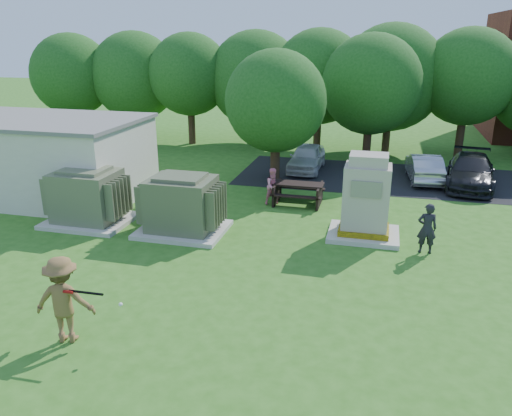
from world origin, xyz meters
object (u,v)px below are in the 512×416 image
(picnic_table, at_px, (298,191))
(transformer_left, at_px, (88,198))
(transformer_right, at_px, (182,206))
(car_white, at_px, (307,158))
(person_by_generator, at_px, (427,228))
(batter, at_px, (64,300))
(person_at_picnic, at_px, (274,186))
(car_dark, at_px, (471,171))
(generator_cabinet, at_px, (366,201))
(car_silver_a, at_px, (424,167))

(picnic_table, bearing_deg, transformer_left, -150.16)
(transformer_right, bearing_deg, car_white, 72.94)
(transformer_left, bearing_deg, person_by_generator, 1.17)
(batter, relative_size, person_by_generator, 1.24)
(person_at_picnic, bearing_deg, transformer_left, 171.51)
(car_dark, bearing_deg, batter, -116.95)
(transformer_right, height_order, car_white, transformer_right)
(person_at_picnic, bearing_deg, picnic_table, -23.38)
(picnic_table, xyz_separation_m, person_by_generator, (4.77, -3.84, 0.28))
(transformer_left, relative_size, car_white, 0.77)
(transformer_right, height_order, generator_cabinet, generator_cabinet)
(car_dark, bearing_deg, transformer_left, -141.48)
(person_by_generator, xyz_separation_m, car_silver_a, (0.44, 8.77, -0.19))
(generator_cabinet, relative_size, car_dark, 0.60)
(car_white, bearing_deg, picnic_table, -83.49)
(transformer_left, relative_size, car_silver_a, 0.77)
(picnic_table, height_order, batter, batter)
(generator_cabinet, distance_m, picnic_table, 4.13)
(car_white, bearing_deg, transformer_right, -105.77)
(transformer_right, bearing_deg, car_dark, 38.80)
(picnic_table, bearing_deg, generator_cabinet, -46.29)
(generator_cabinet, distance_m, person_at_picnic, 4.64)
(batter, relative_size, car_silver_a, 0.53)
(transformer_left, height_order, car_dark, transformer_left)
(person_at_picnic, relative_size, car_white, 0.39)
(car_white, distance_m, car_dark, 7.77)
(picnic_table, xyz_separation_m, person_at_picnic, (-0.97, -0.29, 0.21))
(generator_cabinet, height_order, batter, generator_cabinet)
(picnic_table, height_order, car_white, car_white)
(batter, height_order, person_by_generator, batter)
(car_white, bearing_deg, generator_cabinet, -67.15)
(transformer_left, height_order, transformer_right, same)
(person_at_picnic, height_order, car_white, person_at_picnic)
(transformer_left, bearing_deg, car_white, 55.15)
(batter, bearing_deg, person_at_picnic, -115.29)
(person_by_generator, bearing_deg, picnic_table, -43.39)
(transformer_left, distance_m, picnic_table, 8.21)
(generator_cabinet, relative_size, car_white, 0.75)
(transformer_left, bearing_deg, batter, -61.61)
(generator_cabinet, xyz_separation_m, car_silver_a, (2.40, 7.87, -0.63))
(car_white, bearing_deg, car_silver_a, -3.63)
(transformer_right, relative_size, batter, 1.46)
(transformer_right, bearing_deg, generator_cabinet, 10.42)
(transformer_right, distance_m, car_dark, 13.64)
(transformer_left, relative_size, transformer_right, 1.00)
(transformer_right, distance_m, person_by_generator, 8.19)
(transformer_right, height_order, car_silver_a, transformer_right)
(person_by_generator, distance_m, car_white, 10.66)
(transformer_left, bearing_deg, car_silver_a, 36.18)
(person_at_picnic, distance_m, car_silver_a, 8.09)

